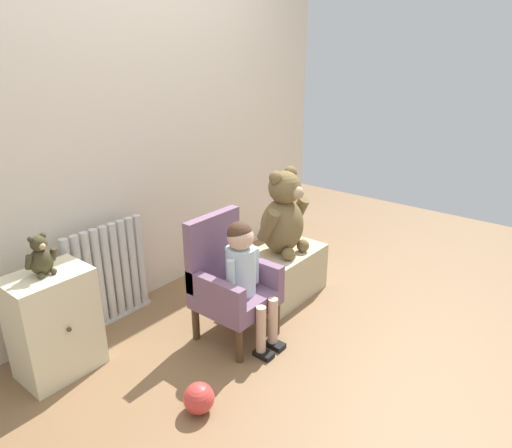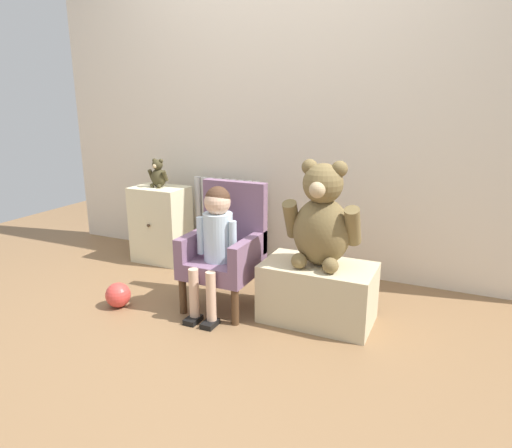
# 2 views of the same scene
# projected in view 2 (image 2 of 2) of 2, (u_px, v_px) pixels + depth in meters

# --- Properties ---
(ground_plane) EXTENTS (6.00, 6.00, 0.00)m
(ground_plane) POSITION_uv_depth(u_px,v_px,m) (186.00, 342.00, 2.36)
(ground_plane) COLOR brown
(back_wall) EXTENTS (3.80, 0.05, 2.40)m
(back_wall) POSITION_uv_depth(u_px,v_px,m) (282.00, 101.00, 3.19)
(back_wall) COLOR beige
(back_wall) RESTS_ON ground_plane
(radiator) EXTENTS (0.56, 0.05, 0.64)m
(radiator) POSITION_uv_depth(u_px,v_px,m) (227.00, 221.00, 3.47)
(radiator) COLOR silver
(radiator) RESTS_ON ground_plane
(small_dresser) EXTENTS (0.40, 0.31, 0.58)m
(small_dresser) POSITION_uv_depth(u_px,v_px,m) (161.00, 224.00, 3.49)
(small_dresser) COLOR beige
(small_dresser) RESTS_ON ground_plane
(child_armchair) EXTENTS (0.41, 0.40, 0.74)m
(child_armchair) POSITION_uv_depth(u_px,v_px,m) (226.00, 248.00, 2.72)
(child_armchair) COLOR slate
(child_armchair) RESTS_ON ground_plane
(child_figure) EXTENTS (0.25, 0.35, 0.75)m
(child_figure) POSITION_uv_depth(u_px,v_px,m) (216.00, 232.00, 2.58)
(child_figure) COLOR silver
(child_figure) RESTS_ON ground_plane
(low_bench) EXTENTS (0.62, 0.36, 0.33)m
(low_bench) POSITION_uv_depth(u_px,v_px,m) (318.00, 292.00, 2.56)
(low_bench) COLOR #C9B892
(low_bench) RESTS_ON ground_plane
(large_teddy_bear) EXTENTS (0.42, 0.30, 0.58)m
(large_teddy_bear) POSITION_uv_depth(u_px,v_px,m) (322.00, 220.00, 2.45)
(large_teddy_bear) COLOR brown
(large_teddy_bear) RESTS_ON low_bench
(small_teddy_bear) EXTENTS (0.16, 0.11, 0.21)m
(small_teddy_bear) POSITION_uv_depth(u_px,v_px,m) (158.00, 175.00, 3.39)
(small_teddy_bear) COLOR #3D3720
(small_teddy_bear) RESTS_ON small_dresser
(toy_ball) EXTENTS (0.15, 0.15, 0.15)m
(toy_ball) POSITION_uv_depth(u_px,v_px,m) (118.00, 295.00, 2.75)
(toy_ball) COLOR #D33E37
(toy_ball) RESTS_ON ground_plane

